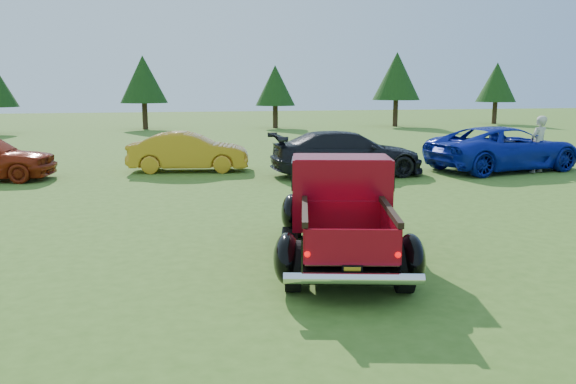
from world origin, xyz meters
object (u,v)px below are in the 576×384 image
at_px(tree_east, 397,76).
at_px(tree_mid_right, 275,86).
at_px(show_car_grey, 347,153).
at_px(spectator, 538,144).
at_px(show_car_blue, 504,148).
at_px(tree_mid_left, 143,79).
at_px(tree_far_east, 497,82).
at_px(show_car_yellow, 189,152).
at_px(pickup_truck, 340,208).

bearing_deg(tree_east, tree_mid_right, 176.82).
distance_m(show_car_grey, spectator, 6.51).
distance_m(tree_mid_right, show_car_blue, 22.65).
xyz_separation_m(tree_mid_left, show_car_blue, (12.07, -23.33, -2.63)).
bearing_deg(tree_mid_left, show_car_grey, -74.56).
relative_size(tree_far_east, show_car_yellow, 1.19).
bearing_deg(show_car_yellow, show_car_grey, -104.73).
bearing_deg(tree_east, tree_mid_left, 175.24).
height_order(tree_mid_left, pickup_truck, tree_mid_left).
bearing_deg(show_car_blue, show_car_grey, 80.25).
bearing_deg(tree_east, pickup_truck, -116.16).
xyz_separation_m(tree_east, show_car_yellow, (-16.50, -19.45, -2.99)).
xyz_separation_m(tree_mid_right, show_car_grey, (-2.60, -22.18, -2.25)).
xyz_separation_m(tree_mid_left, tree_mid_right, (9.00, -1.00, -0.41)).
height_order(show_car_grey, spectator, spectator).
relative_size(pickup_truck, show_car_blue, 0.88).
relative_size(tree_east, spectator, 2.85).
height_order(show_car_blue, spectator, spectator).
bearing_deg(show_car_blue, tree_far_east, -41.42).
distance_m(tree_mid_left, tree_far_east, 27.00).
distance_m(tree_far_east, spectator, 27.56).
distance_m(pickup_truck, spectator, 12.10).
bearing_deg(tree_far_east, tree_east, -173.66).
xyz_separation_m(tree_mid_right, pickup_truck, (-5.71, -30.45, -2.18)).
bearing_deg(show_car_yellow, pickup_truck, -160.60).
distance_m(show_car_yellow, show_car_blue, 10.83).
distance_m(show_car_grey, show_car_blue, 5.67).
xyz_separation_m(tree_mid_right, spectator, (3.85, -23.04, -2.02)).
bearing_deg(show_car_grey, pickup_truck, 160.70).
relative_size(tree_east, tree_far_east, 1.12).
bearing_deg(tree_east, spectator, -102.86).
relative_size(tree_mid_left, show_car_yellow, 1.24).
bearing_deg(tree_far_east, tree_mid_left, 178.94).
bearing_deg(tree_mid_right, tree_east, -3.18).
xyz_separation_m(tree_far_east, show_car_grey, (-20.60, -22.68, -2.53)).
bearing_deg(tree_mid_right, pickup_truck, -100.62).
bearing_deg(tree_mid_left, show_car_yellow, -85.90).
bearing_deg(tree_mid_right, tree_far_east, 1.59).
relative_size(show_car_yellow, show_car_grey, 0.81).
bearing_deg(tree_far_east, show_car_grey, -132.24).
xyz_separation_m(tree_mid_right, tree_far_east, (18.00, 0.50, 0.27)).
xyz_separation_m(tree_mid_left, tree_east, (18.00, -1.50, 0.27)).
height_order(tree_far_east, spectator, tree_far_east).
height_order(tree_mid_right, tree_east, tree_east).
bearing_deg(show_car_yellow, tree_mid_right, -10.88).
distance_m(tree_far_east, pickup_truck, 39.06).
xyz_separation_m(tree_mid_left, pickup_truck, (3.29, -31.45, -2.59)).
bearing_deg(tree_mid_left, tree_east, -4.76).
xyz_separation_m(pickup_truck, show_car_yellow, (-1.79, 10.50, -0.13)).
height_order(tree_mid_left, show_car_grey, tree_mid_left).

